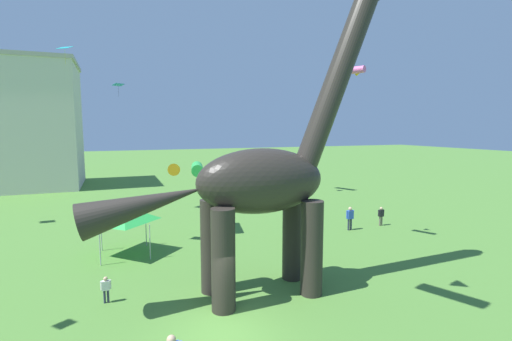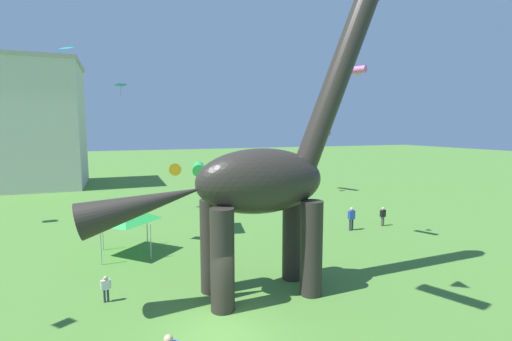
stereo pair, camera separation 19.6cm
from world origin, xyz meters
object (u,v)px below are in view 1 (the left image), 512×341
kite_near_high (354,71)px  dinosaur_sculpture (260,181)px  kite_trailing (118,85)px  person_watching_child (291,228)px  person_near_flyer (381,214)px  kite_mid_right (65,48)px  kite_far_right (192,169)px  person_photographer (106,287)px  festival_canopy_tent (124,214)px  kite_mid_left (315,132)px  person_strolling_adult (350,216)px

kite_near_high → dinosaur_sculpture: bearing=-150.9°
kite_near_high → kite_trailing: size_ratio=1.43×
person_watching_child → kite_trailing: size_ratio=1.48×
person_near_flyer → kite_mid_right: kite_mid_right is taller
person_watching_child → kite_far_right: (-5.57, 4.79, 3.74)m
kite_near_high → kite_mid_right: (-16.81, 4.55, 1.01)m
dinosaur_sculpture → person_watching_child: 8.87m
person_photographer → kite_trailing: bearing=94.3°
dinosaur_sculpture → festival_canopy_tent: dinosaur_sculpture is taller
festival_canopy_tent → kite_mid_left: size_ratio=1.09×
festival_canopy_tent → kite_mid_right: 10.24m
festival_canopy_tent → kite_trailing: (0.22, 11.51, 8.87)m
kite_mid_right → kite_far_right: 10.89m
dinosaur_sculpture → person_photographer: size_ratio=12.22×
kite_near_high → kite_trailing: (-13.79, 14.66, 0.12)m
dinosaur_sculpture → kite_far_right: (-0.86, 10.96, -0.55)m
person_strolling_adult → festival_canopy_tent: (-16.00, 0.44, 1.47)m
person_strolling_adult → kite_near_high: (-1.99, -2.71, 10.21)m
person_near_flyer → kite_trailing: kite_trailing is taller
person_photographer → kite_mid_left: bearing=51.0°
festival_canopy_tent → kite_mid_left: 27.18m
person_near_flyer → kite_near_high: size_ratio=0.93×
dinosaur_sculpture → person_watching_child: size_ratio=8.78×
person_near_flyer → kite_near_high: bearing=71.4°
person_near_flyer → kite_far_right: 15.12m
person_photographer → person_strolling_adult: bearing=27.0°
festival_canopy_tent → kite_far_right: 6.20m
person_strolling_adult → kite_near_high: size_ratio=1.10×
kite_far_right → kite_mid_left: (17.23, 11.98, 2.41)m
person_strolling_adult → kite_far_right: bearing=-33.1°
person_strolling_adult → festival_canopy_tent: festival_canopy_tent is taller
person_watching_child → person_strolling_adult: 5.71m
kite_trailing → person_strolling_adult: bearing=-37.1°
person_photographer → person_watching_child: 12.30m
person_photographer → kite_mid_right: (-1.81, 7.62, 11.57)m
person_watching_child → kite_mid_right: kite_mid_right is taller
person_watching_child → festival_canopy_tent: festival_canopy_tent is taller
kite_far_right → dinosaur_sculpture: bearing=-85.5°
person_strolling_adult → kite_near_high: bearing=38.6°
kite_far_right → kite_trailing: 11.62m
kite_near_high → kite_mid_left: (8.06, 18.31, -4.13)m
person_photographer → kite_trailing: (1.20, 17.73, 10.68)m
dinosaur_sculpture → person_watching_child: (4.71, 6.17, -4.29)m
person_near_flyer → festival_canopy_tent: size_ratio=0.48×
dinosaur_sculpture → kite_trailing: (-5.48, 19.29, 6.11)m
person_strolling_adult → kite_trailing: kite_trailing is taller
kite_mid_right → kite_trailing: (3.01, 10.11, -0.89)m
person_strolling_adult → person_near_flyer: bearing=168.2°
person_watching_child → kite_mid_left: (11.66, 16.77, 6.15)m
kite_near_high → person_near_flyer: bearing=29.7°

